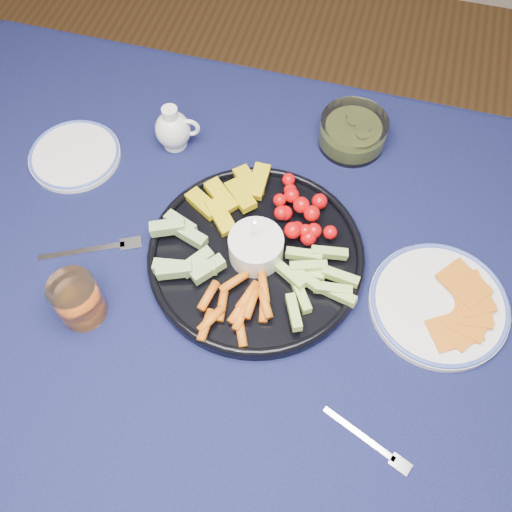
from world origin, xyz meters
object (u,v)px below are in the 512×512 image
(pickle_bowl, at_px, (352,133))
(cheese_plate, at_px, (440,303))
(crudite_platter, at_px, (254,254))
(creamer_pitcher, at_px, (173,129))
(juice_tumbler, at_px, (79,301))
(side_plate_extra, at_px, (75,155))
(dining_table, at_px, (294,327))

(pickle_bowl, xyz_separation_m, cheese_plate, (0.21, -0.32, -0.02))
(crudite_platter, height_order, creamer_pitcher, crudite_platter)
(juice_tumbler, distance_m, side_plate_extra, 0.34)
(dining_table, bearing_deg, side_plate_extra, 158.10)
(creamer_pitcher, xyz_separation_m, juice_tumbler, (-0.02, -0.39, -0.00))
(pickle_bowl, bearing_deg, side_plate_extra, -160.53)
(pickle_bowl, relative_size, juice_tumbler, 1.45)
(dining_table, relative_size, pickle_bowl, 12.70)
(dining_table, relative_size, cheese_plate, 7.18)
(dining_table, bearing_deg, pickle_bowl, 87.04)
(crudite_platter, distance_m, juice_tumbler, 0.30)
(dining_table, xyz_separation_m, cheese_plate, (0.23, 0.06, 0.10))
(cheese_plate, relative_size, juice_tumbler, 2.56)
(creamer_pitcher, bearing_deg, side_plate_extra, -154.29)
(side_plate_extra, bearing_deg, creamer_pitcher, 25.71)
(juice_tumbler, bearing_deg, cheese_plate, 16.39)
(dining_table, relative_size, side_plate_extra, 9.41)
(pickle_bowl, xyz_separation_m, side_plate_extra, (-0.51, -0.18, -0.02))
(pickle_bowl, bearing_deg, juice_tumbler, -126.68)
(creamer_pitcher, height_order, cheese_plate, creamer_pitcher)
(dining_table, relative_size, creamer_pitcher, 17.45)
(juice_tumbler, bearing_deg, dining_table, 16.80)
(pickle_bowl, height_order, juice_tumbler, juice_tumbler)
(crudite_platter, distance_m, pickle_bowl, 0.33)
(dining_table, distance_m, cheese_plate, 0.26)
(crudite_platter, distance_m, creamer_pitcher, 0.31)
(crudite_platter, relative_size, creamer_pitcher, 3.94)
(cheese_plate, distance_m, side_plate_extra, 0.73)
(crudite_platter, height_order, pickle_bowl, crudite_platter)
(crudite_platter, relative_size, cheese_plate, 1.62)
(dining_table, height_order, cheese_plate, cheese_plate)
(cheese_plate, bearing_deg, dining_table, -164.23)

